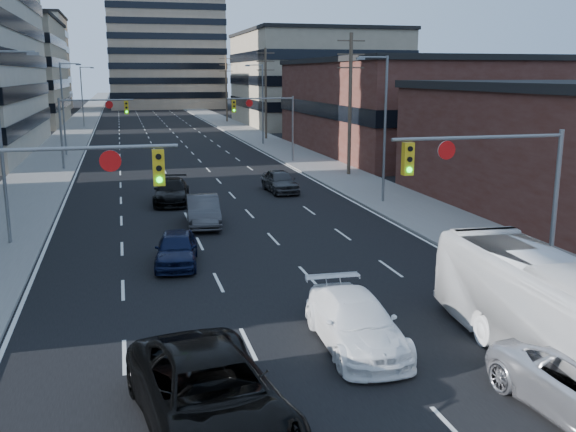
# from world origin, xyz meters

# --- Properties ---
(road_surface) EXTENTS (18.00, 300.00, 0.02)m
(road_surface) POSITION_xyz_m (0.00, 130.00, 0.01)
(road_surface) COLOR black
(road_surface) RESTS_ON ground
(sidewalk_left) EXTENTS (5.00, 300.00, 0.15)m
(sidewalk_left) POSITION_xyz_m (-11.50, 130.00, 0.07)
(sidewalk_left) COLOR slate
(sidewalk_left) RESTS_ON ground
(sidewalk_right) EXTENTS (5.00, 300.00, 0.15)m
(sidewalk_right) POSITION_xyz_m (11.50, 130.00, 0.07)
(sidewalk_right) COLOR slate
(sidewalk_right) RESTS_ON ground
(storefront_right_mid) EXTENTS (20.00, 30.00, 9.00)m
(storefront_right_mid) POSITION_xyz_m (24.00, 50.00, 4.50)
(storefront_right_mid) COLOR #472119
(storefront_right_mid) RESTS_ON ground
(office_right_far) EXTENTS (22.00, 28.00, 14.00)m
(office_right_far) POSITION_xyz_m (25.00, 88.00, 7.00)
(office_right_far) COLOR gray
(office_right_far) RESTS_ON ground
(bg_block_left) EXTENTS (24.00, 24.00, 20.00)m
(bg_block_left) POSITION_xyz_m (-28.00, 140.00, 10.00)
(bg_block_left) COLOR #ADA089
(bg_block_left) RESTS_ON ground
(bg_block_right) EXTENTS (22.00, 22.00, 12.00)m
(bg_block_right) POSITION_xyz_m (32.00, 130.00, 6.00)
(bg_block_right) COLOR gray
(bg_block_right) RESTS_ON ground
(signal_near_left) EXTENTS (6.59, 0.33, 6.00)m
(signal_near_left) POSITION_xyz_m (-7.45, 8.00, 4.33)
(signal_near_left) COLOR slate
(signal_near_left) RESTS_ON ground
(signal_near_right) EXTENTS (6.59, 0.33, 6.00)m
(signal_near_right) POSITION_xyz_m (7.45, 8.00, 4.33)
(signal_near_right) COLOR slate
(signal_near_right) RESTS_ON ground
(signal_far_left) EXTENTS (6.09, 0.33, 6.00)m
(signal_far_left) POSITION_xyz_m (-7.68, 45.00, 4.30)
(signal_far_left) COLOR slate
(signal_far_left) RESTS_ON ground
(signal_far_right) EXTENTS (6.09, 0.33, 6.00)m
(signal_far_right) POSITION_xyz_m (7.68, 45.00, 4.30)
(signal_far_right) COLOR slate
(signal_far_right) RESTS_ON ground
(utility_pole_block) EXTENTS (2.20, 0.28, 11.00)m
(utility_pole_block) POSITION_xyz_m (12.20, 36.00, 5.78)
(utility_pole_block) COLOR #4C3D2D
(utility_pole_block) RESTS_ON ground
(utility_pole_midblock) EXTENTS (2.20, 0.28, 11.00)m
(utility_pole_midblock) POSITION_xyz_m (12.20, 66.00, 5.78)
(utility_pole_midblock) COLOR #4C3D2D
(utility_pole_midblock) RESTS_ON ground
(utility_pole_distant) EXTENTS (2.20, 0.28, 11.00)m
(utility_pole_distant) POSITION_xyz_m (12.20, 96.00, 5.78)
(utility_pole_distant) COLOR #4C3D2D
(utility_pole_distant) RESTS_ON ground
(streetlight_left_near) EXTENTS (2.03, 0.22, 9.00)m
(streetlight_left_near) POSITION_xyz_m (-10.34, 20.00, 5.05)
(streetlight_left_near) COLOR slate
(streetlight_left_near) RESTS_ON ground
(streetlight_left_mid) EXTENTS (2.03, 0.22, 9.00)m
(streetlight_left_mid) POSITION_xyz_m (-10.34, 55.00, 5.05)
(streetlight_left_mid) COLOR slate
(streetlight_left_mid) RESTS_ON ground
(streetlight_left_far) EXTENTS (2.03, 0.22, 9.00)m
(streetlight_left_far) POSITION_xyz_m (-10.34, 90.00, 5.05)
(streetlight_left_far) COLOR slate
(streetlight_left_far) RESTS_ON ground
(streetlight_right_near) EXTENTS (2.03, 0.22, 9.00)m
(streetlight_right_near) POSITION_xyz_m (10.34, 25.00, 5.05)
(streetlight_right_near) COLOR slate
(streetlight_right_near) RESTS_ON ground
(streetlight_right_far) EXTENTS (2.03, 0.22, 9.00)m
(streetlight_right_far) POSITION_xyz_m (10.34, 60.00, 5.05)
(streetlight_right_far) COLOR slate
(streetlight_right_far) RESTS_ON ground
(black_pickup) EXTENTS (3.79, 6.75, 1.78)m
(black_pickup) POSITION_xyz_m (-3.53, 1.48, 0.89)
(black_pickup) COLOR black
(black_pickup) RESTS_ON ground
(white_van) EXTENTS (2.33, 5.34, 1.53)m
(white_van) POSITION_xyz_m (1.26, 5.07, 0.76)
(white_van) COLOR white
(white_van) RESTS_ON ground
(transit_bus) EXTENTS (3.20, 11.11, 3.06)m
(transit_bus) POSITION_xyz_m (6.00, 1.96, 1.53)
(transit_bus) COLOR silver
(transit_bus) RESTS_ON ground
(sedan_blue) EXTENTS (2.23, 4.42, 1.44)m
(sedan_blue) POSITION_xyz_m (-3.15, 14.80, 0.72)
(sedan_blue) COLOR black
(sedan_blue) RESTS_ON ground
(sedan_grey_center) EXTENTS (2.02, 4.92, 1.58)m
(sedan_grey_center) POSITION_xyz_m (-1.14, 21.85, 0.79)
(sedan_grey_center) COLOR #373739
(sedan_grey_center) RESTS_ON ground
(sedan_black_far) EXTENTS (2.73, 5.37, 1.49)m
(sedan_black_far) POSITION_xyz_m (-2.29, 28.38, 0.75)
(sedan_black_far) COLOR black
(sedan_black_far) RESTS_ON ground
(sedan_grey_right) EXTENTS (1.99, 4.56, 1.53)m
(sedan_grey_right) POSITION_xyz_m (5.20, 30.40, 0.76)
(sedan_grey_right) COLOR #343437
(sedan_grey_right) RESTS_ON ground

